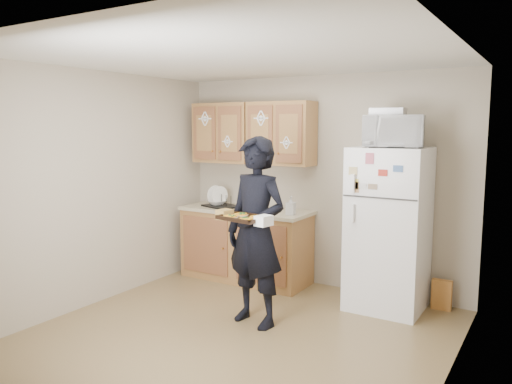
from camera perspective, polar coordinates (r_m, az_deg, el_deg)
floor at (r=4.78m, az=-2.18°, el=-16.07°), size 3.60×3.60×0.00m
ceiling at (r=4.42m, az=-2.34°, el=15.18°), size 3.60×3.60×0.00m
wall_back at (r=6.00m, az=7.33°, el=1.13°), size 3.60×0.04×2.50m
wall_front at (r=3.12m, az=-21.00°, el=-5.23°), size 3.60×0.04×2.50m
wall_left at (r=5.62m, az=-17.72°, el=0.41°), size 0.04×3.60×2.50m
wall_right at (r=3.75m, az=21.30°, el=-3.15°), size 0.04×3.60×2.50m
refrigerator at (r=5.39m, az=14.90°, el=-4.09°), size 0.75×0.70×1.70m
base_cabinet at (r=6.26m, az=-1.17°, el=-6.17°), size 1.60×0.60×0.86m
countertop at (r=6.17m, az=-1.19°, el=-2.10°), size 1.64×0.64×0.04m
upper_cab_left at (r=6.42m, az=-3.59°, el=6.74°), size 0.80×0.33×0.75m
upper_cab_right at (r=5.98m, az=2.90°, el=6.69°), size 0.80×0.33×0.75m
cereal_box at (r=5.67m, az=20.45°, el=-10.94°), size 0.20×0.07×0.32m
person at (r=4.78m, az=-0.01°, el=-4.58°), size 0.73×0.54×1.82m
baking_tray at (r=4.47m, az=-1.44°, el=-3.04°), size 0.46×0.37×0.04m
pizza_front_left at (r=4.48m, az=-2.94°, el=-2.81°), size 0.14×0.14×0.02m
pizza_front_right at (r=4.35m, az=-1.11°, el=-3.11°), size 0.14×0.14×0.02m
pizza_back_left at (r=4.58m, az=-1.75°, el=-2.58°), size 0.14×0.14×0.02m
pizza_back_right at (r=4.45m, az=0.08°, el=-2.87°), size 0.14×0.14×0.02m
microwave at (r=5.23m, az=15.47°, el=6.70°), size 0.65×0.50×0.32m
foil_pan at (r=5.28m, az=14.86°, el=8.86°), size 0.36×0.26×0.07m
dish_rack at (r=6.31m, az=-3.98°, el=-0.91°), size 0.52×0.45×0.18m
bowl at (r=6.36m, az=-4.51°, el=-1.20°), size 0.28×0.28×0.06m
soap_bottle at (r=5.74m, az=4.00°, el=-1.57°), size 0.11×0.11×0.21m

